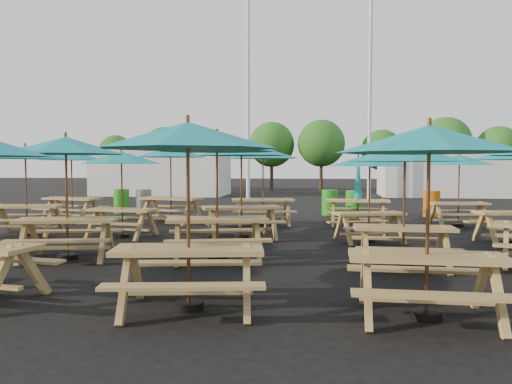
# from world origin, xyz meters

# --- Properties ---
(ground) EXTENTS (120.00, 120.00, 0.00)m
(ground) POSITION_xyz_m (0.00, 0.00, 0.00)
(ground) COLOR black
(ground) RESTS_ON ground
(picnic_unit_2) EXTENTS (2.50, 2.50, 2.36)m
(picnic_unit_2) POSITION_xyz_m (-5.94, 0.05, 2.05)
(picnic_unit_2) COLOR #A9824B
(picnic_unit_2) RESTS_ON ground
(picnic_unit_3) EXTENTS (2.61, 2.61, 2.36)m
(picnic_unit_3) POSITION_xyz_m (-6.24, 3.08, 2.05)
(picnic_unit_3) COLOR #A9824B
(picnic_unit_3) RESTS_ON ground
(picnic_unit_5) EXTENTS (2.71, 2.71, 2.41)m
(picnic_unit_5) POSITION_xyz_m (-3.11, -3.13, 2.09)
(picnic_unit_5) COLOR #A9824B
(picnic_unit_5) RESTS_ON ground
(picnic_unit_6) EXTENTS (2.35, 2.35, 2.21)m
(picnic_unit_6) POSITION_xyz_m (-3.23, -0.12, 1.92)
(picnic_unit_6) COLOR #A9824B
(picnic_unit_6) RESTS_ON ground
(picnic_unit_7) EXTENTS (2.80, 2.80, 2.47)m
(picnic_unit_7) POSITION_xyz_m (-2.92, 3.07, 2.15)
(picnic_unit_7) COLOR #A9824B
(picnic_unit_7) RESTS_ON ground
(picnic_unit_8) EXTENTS (2.57, 2.57, 2.39)m
(picnic_unit_8) POSITION_xyz_m (0.11, -6.15, 2.08)
(picnic_unit_8) COLOR #A9824B
(picnic_unit_8) RESTS_ON ground
(picnic_unit_9) EXTENTS (2.78, 2.78, 2.47)m
(picnic_unit_9) POSITION_xyz_m (-0.21, -2.84, 2.14)
(picnic_unit_9) COLOR #A9824B
(picnic_unit_9) RESTS_ON ground
(picnic_unit_10) EXTENTS (2.91, 2.91, 2.44)m
(picnic_unit_10) POSITION_xyz_m (-0.19, 0.06, 2.12)
(picnic_unit_10) COLOR #A9824B
(picnic_unit_10) RESTS_ON ground
(picnic_unit_11) EXTENTS (2.67, 2.67, 2.41)m
(picnic_unit_11) POSITION_xyz_m (0.02, 3.03, 2.09)
(picnic_unit_11) COLOR #A9824B
(picnic_unit_11) RESTS_ON ground
(picnic_unit_12) EXTENTS (2.24, 2.24, 2.32)m
(picnic_unit_12) POSITION_xyz_m (3.01, -6.16, 2.02)
(picnic_unit_12) COLOR #A9824B
(picnic_unit_12) RESTS_ON ground
(picnic_unit_13) EXTENTS (2.14, 2.14, 2.23)m
(picnic_unit_13) POSITION_xyz_m (3.24, -3.12, 1.94)
(picnic_unit_13) COLOR #A9824B
(picnic_unit_13) RESTS_ON ground
(picnic_unit_14) EXTENTS (2.49, 2.49, 2.13)m
(picnic_unit_14) POSITION_xyz_m (2.93, -0.08, 1.85)
(picnic_unit_14) COLOR #A9824B
(picnic_unit_14) RESTS_ON ground
(picnic_unit_15) EXTENTS (1.95, 1.73, 2.40)m
(picnic_unit_15) POSITION_xyz_m (2.91, 3.10, 0.98)
(picnic_unit_15) COLOR #A9824B
(picnic_unit_15) RESTS_ON ground
(picnic_unit_19) EXTENTS (2.28, 2.28, 2.18)m
(picnic_unit_19) POSITION_xyz_m (5.89, 3.30, 1.89)
(picnic_unit_19) COLOR #A9824B
(picnic_unit_19) RESTS_ON ground
(waste_bin_0) EXTENTS (0.58, 0.58, 0.94)m
(waste_bin_0) POSITION_xyz_m (-5.81, 6.14, 0.47)
(waste_bin_0) COLOR #20931A
(waste_bin_0) RESTS_ON ground
(waste_bin_1) EXTENTS (0.58, 0.58, 0.94)m
(waste_bin_1) POSITION_xyz_m (-4.90, 6.08, 0.47)
(waste_bin_1) COLOR gray
(waste_bin_1) RESTS_ON ground
(waste_bin_2) EXTENTS (0.58, 0.58, 0.94)m
(waste_bin_2) POSITION_xyz_m (2.14, 6.42, 0.47)
(waste_bin_2) COLOR #20931A
(waste_bin_2) RESTS_ON ground
(waste_bin_3) EXTENTS (0.58, 0.58, 0.94)m
(waste_bin_3) POSITION_xyz_m (2.98, 5.85, 0.47)
(waste_bin_3) COLOR #20931A
(waste_bin_3) RESTS_ON ground
(waste_bin_4) EXTENTS (0.58, 0.58, 0.94)m
(waste_bin_4) POSITION_xyz_m (5.75, 6.25, 0.47)
(waste_bin_4) COLOR #CB5B0B
(waste_bin_4) RESTS_ON ground
(mast_0) EXTENTS (0.20, 0.20, 12.00)m
(mast_0) POSITION_xyz_m (-2.00, 14.00, 6.00)
(mast_0) COLOR silver
(mast_0) RESTS_ON ground
(mast_1) EXTENTS (0.20, 0.20, 12.00)m
(mast_1) POSITION_xyz_m (4.50, 16.00, 6.00)
(mast_1) COLOR silver
(mast_1) RESTS_ON ground
(event_tent_0) EXTENTS (8.00, 4.00, 2.80)m
(event_tent_0) POSITION_xyz_m (-8.00, 18.00, 1.40)
(event_tent_0) COLOR silver
(event_tent_0) RESTS_ON ground
(event_tent_1) EXTENTS (7.00, 4.00, 2.60)m
(event_tent_1) POSITION_xyz_m (9.00, 19.00, 1.30)
(event_tent_1) COLOR silver
(event_tent_1) RESTS_ON ground
(tree_0) EXTENTS (2.80, 2.80, 4.24)m
(tree_0) POSITION_xyz_m (-14.07, 25.25, 2.83)
(tree_0) COLOR #382314
(tree_0) RESTS_ON ground
(tree_1) EXTENTS (3.11, 3.11, 4.72)m
(tree_1) POSITION_xyz_m (-9.74, 23.90, 3.15)
(tree_1) COLOR #382314
(tree_1) RESTS_ON ground
(tree_2) EXTENTS (2.59, 2.59, 3.93)m
(tree_2) POSITION_xyz_m (-6.39, 23.65, 2.62)
(tree_2) COLOR #382314
(tree_2) RESTS_ON ground
(tree_3) EXTENTS (3.36, 3.36, 5.09)m
(tree_3) POSITION_xyz_m (-1.75, 24.72, 3.41)
(tree_3) COLOR #382314
(tree_3) RESTS_ON ground
(tree_4) EXTENTS (3.41, 3.41, 5.17)m
(tree_4) POSITION_xyz_m (1.90, 24.26, 3.46)
(tree_4) COLOR #382314
(tree_4) RESTS_ON ground
(tree_5) EXTENTS (2.94, 2.94, 4.45)m
(tree_5) POSITION_xyz_m (6.22, 24.67, 2.97)
(tree_5) COLOR #382314
(tree_5) RESTS_ON ground
(tree_6) EXTENTS (3.38, 3.38, 5.13)m
(tree_6) POSITION_xyz_m (10.23, 22.90, 3.43)
(tree_6) COLOR #382314
(tree_6) RESTS_ON ground
(tree_7) EXTENTS (2.95, 2.95, 4.48)m
(tree_7) POSITION_xyz_m (13.63, 22.92, 2.99)
(tree_7) COLOR #382314
(tree_7) RESTS_ON ground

